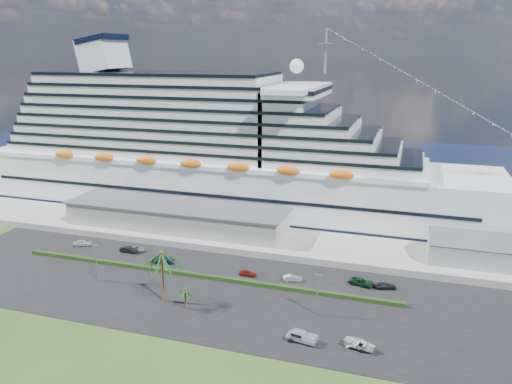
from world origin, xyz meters
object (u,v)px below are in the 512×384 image
(cruise_ship, at_px, (220,157))
(pickup_truck, at_px, (301,336))
(boat_trailer, at_px, (360,343))
(parked_car_3, at_px, (163,260))

(cruise_ship, bearing_deg, pickup_truck, -58.26)
(boat_trailer, bearing_deg, cruise_ship, 127.77)
(parked_car_3, xyz_separation_m, boat_trailer, (47.86, -21.76, 0.38))
(parked_car_3, bearing_deg, boat_trailer, -129.22)
(cruise_ship, xyz_separation_m, pickup_truck, (40.73, -65.84, -15.56))
(cruise_ship, height_order, parked_car_3, cruise_ship)
(pickup_truck, bearing_deg, boat_trailer, 4.20)
(cruise_ship, bearing_deg, parked_car_3, -86.55)
(parked_car_3, height_order, pickup_truck, pickup_truck)
(parked_car_3, distance_m, boat_trailer, 52.57)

